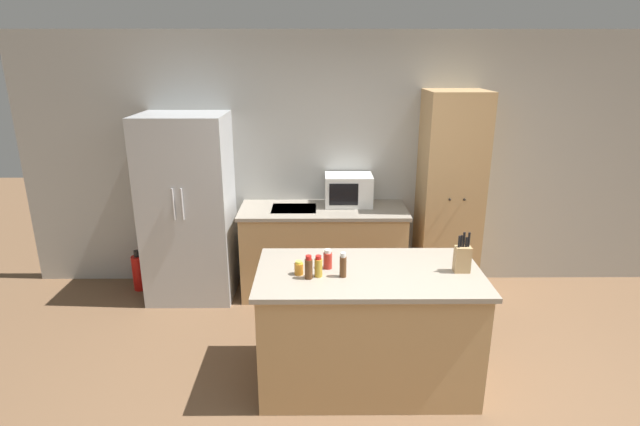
{
  "coord_description": "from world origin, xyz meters",
  "views": [
    {
      "loc": [
        -0.56,
        -2.74,
        2.39
      ],
      "look_at": [
        -0.53,
        1.4,
        1.05
      ],
      "focal_mm": 28.0,
      "sensor_mm": 36.0,
      "label": 1
    }
  ],
  "objects_px": {
    "spice_bottle_short_red": "(299,268)",
    "spice_bottle_amber_oil": "(309,268)",
    "spice_bottle_green_herb": "(318,267)",
    "spice_bottle_pale_salt": "(343,266)",
    "spice_bottle_tall_dark": "(328,260)",
    "fire_extinguisher": "(139,272)",
    "pantry_cabinet": "(449,196)",
    "microwave": "(348,190)",
    "refrigerator": "(189,208)",
    "knife_block": "(462,258)"
  },
  "relations": [
    {
      "from": "pantry_cabinet",
      "to": "spice_bottle_short_red",
      "type": "height_order",
      "value": "pantry_cabinet"
    },
    {
      "from": "spice_bottle_tall_dark",
      "to": "spice_bottle_pale_salt",
      "type": "relative_size",
      "value": 0.8
    },
    {
      "from": "spice_bottle_amber_oil",
      "to": "microwave",
      "type": "bearing_deg",
      "value": 77.75
    },
    {
      "from": "refrigerator",
      "to": "spice_bottle_tall_dark",
      "type": "height_order",
      "value": "refrigerator"
    },
    {
      "from": "fire_extinguisher",
      "to": "refrigerator",
      "type": "bearing_deg",
      "value": -8.05
    },
    {
      "from": "spice_bottle_short_red",
      "to": "spice_bottle_amber_oil",
      "type": "relative_size",
      "value": 0.59
    },
    {
      "from": "refrigerator",
      "to": "spice_bottle_green_herb",
      "type": "height_order",
      "value": "refrigerator"
    },
    {
      "from": "pantry_cabinet",
      "to": "fire_extinguisher",
      "type": "bearing_deg",
      "value": 179.73
    },
    {
      "from": "spice_bottle_tall_dark",
      "to": "fire_extinguisher",
      "type": "bearing_deg",
      "value": 142.41
    },
    {
      "from": "knife_block",
      "to": "spice_bottle_green_herb",
      "type": "bearing_deg",
      "value": -175.9
    },
    {
      "from": "pantry_cabinet",
      "to": "knife_block",
      "type": "xyz_separation_m",
      "value": [
        -0.3,
        -1.55,
        -0.01
      ]
    },
    {
      "from": "pantry_cabinet",
      "to": "microwave",
      "type": "xyz_separation_m",
      "value": [
        -1.0,
        0.08,
        0.04
      ]
    },
    {
      "from": "spice_bottle_amber_oil",
      "to": "spice_bottle_pale_salt",
      "type": "distance_m",
      "value": 0.24
    },
    {
      "from": "refrigerator",
      "to": "pantry_cabinet",
      "type": "relative_size",
      "value": 0.9
    },
    {
      "from": "refrigerator",
      "to": "knife_block",
      "type": "relative_size",
      "value": 6.24
    },
    {
      "from": "pantry_cabinet",
      "to": "spice_bottle_amber_oil",
      "type": "height_order",
      "value": "pantry_cabinet"
    },
    {
      "from": "spice_bottle_green_herb",
      "to": "spice_bottle_pale_salt",
      "type": "relative_size",
      "value": 0.87
    },
    {
      "from": "knife_block",
      "to": "spice_bottle_pale_salt",
      "type": "relative_size",
      "value": 1.65
    },
    {
      "from": "pantry_cabinet",
      "to": "spice_bottle_pale_salt",
      "type": "bearing_deg",
      "value": -125.1
    },
    {
      "from": "refrigerator",
      "to": "pantry_cabinet",
      "type": "xyz_separation_m",
      "value": [
        2.59,
        0.07,
        0.1
      ]
    },
    {
      "from": "spice_bottle_amber_oil",
      "to": "spice_bottle_green_herb",
      "type": "bearing_deg",
      "value": 25.63
    },
    {
      "from": "spice_bottle_short_red",
      "to": "microwave",
      "type": "bearing_deg",
      "value": 75.02
    },
    {
      "from": "spice_bottle_amber_oil",
      "to": "spice_bottle_pale_salt",
      "type": "relative_size",
      "value": 0.95
    },
    {
      "from": "spice_bottle_tall_dark",
      "to": "knife_block",
      "type": "bearing_deg",
      "value": -3.98
    },
    {
      "from": "spice_bottle_tall_dark",
      "to": "spice_bottle_amber_oil",
      "type": "height_order",
      "value": "spice_bottle_amber_oil"
    },
    {
      "from": "spice_bottle_short_red",
      "to": "spice_bottle_pale_salt",
      "type": "xyz_separation_m",
      "value": [
        0.31,
        -0.04,
        0.04
      ]
    },
    {
      "from": "pantry_cabinet",
      "to": "spice_bottle_tall_dark",
      "type": "bearing_deg",
      "value": -130.04
    },
    {
      "from": "microwave",
      "to": "spice_bottle_short_red",
      "type": "distance_m",
      "value": 1.73
    },
    {
      "from": "spice_bottle_short_red",
      "to": "spice_bottle_pale_salt",
      "type": "relative_size",
      "value": 0.56
    },
    {
      "from": "spice_bottle_short_red",
      "to": "spice_bottle_green_herb",
      "type": "relative_size",
      "value": 0.64
    },
    {
      "from": "knife_block",
      "to": "spice_bottle_short_red",
      "type": "relative_size",
      "value": 2.96
    },
    {
      "from": "spice_bottle_pale_salt",
      "to": "fire_extinguisher",
      "type": "distance_m",
      "value": 2.74
    },
    {
      "from": "microwave",
      "to": "spice_bottle_tall_dark",
      "type": "distance_m",
      "value": 1.58
    },
    {
      "from": "spice_bottle_short_red",
      "to": "refrigerator",
      "type": "bearing_deg",
      "value": 126.98
    },
    {
      "from": "spice_bottle_green_herb",
      "to": "fire_extinguisher",
      "type": "relative_size",
      "value": 0.36
    },
    {
      "from": "pantry_cabinet",
      "to": "spice_bottle_pale_salt",
      "type": "distance_m",
      "value": 1.99
    },
    {
      "from": "spice_bottle_short_red",
      "to": "spice_bottle_pale_salt",
      "type": "bearing_deg",
      "value": -7.84
    },
    {
      "from": "pantry_cabinet",
      "to": "spice_bottle_short_red",
      "type": "xyz_separation_m",
      "value": [
        -1.45,
        -1.59,
        -0.07
      ]
    },
    {
      "from": "pantry_cabinet",
      "to": "spice_bottle_amber_oil",
      "type": "bearing_deg",
      "value": -129.86
    },
    {
      "from": "spice_bottle_short_red",
      "to": "fire_extinguisher",
      "type": "bearing_deg",
      "value": 137.42
    },
    {
      "from": "spice_bottle_tall_dark",
      "to": "pantry_cabinet",
      "type": "bearing_deg",
      "value": 49.96
    },
    {
      "from": "knife_block",
      "to": "spice_bottle_tall_dark",
      "type": "distance_m",
      "value": 0.95
    },
    {
      "from": "spice_bottle_short_red",
      "to": "knife_block",
      "type": "bearing_deg",
      "value": 1.85
    },
    {
      "from": "knife_block",
      "to": "spice_bottle_pale_salt",
      "type": "bearing_deg",
      "value": -174.64
    },
    {
      "from": "spice_bottle_pale_salt",
      "to": "fire_extinguisher",
      "type": "relative_size",
      "value": 0.41
    },
    {
      "from": "pantry_cabinet",
      "to": "spice_bottle_amber_oil",
      "type": "distance_m",
      "value": 2.15
    },
    {
      "from": "refrigerator",
      "to": "spice_bottle_pale_salt",
      "type": "xyz_separation_m",
      "value": [
        1.45,
        -1.56,
        0.07
      ]
    },
    {
      "from": "refrigerator",
      "to": "spice_bottle_green_herb",
      "type": "bearing_deg",
      "value": -50.52
    },
    {
      "from": "spice_bottle_amber_oil",
      "to": "refrigerator",
      "type": "bearing_deg",
      "value": 127.41
    },
    {
      "from": "spice_bottle_short_red",
      "to": "spice_bottle_pale_salt",
      "type": "distance_m",
      "value": 0.31
    }
  ]
}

